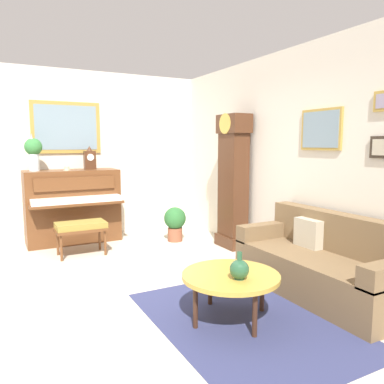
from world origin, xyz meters
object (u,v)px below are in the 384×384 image
at_px(grandfather_clock, 233,185).
at_px(coffee_table, 231,277).
at_px(mantel_clock, 90,159).
at_px(piano, 73,206).
at_px(teacup, 67,169).
at_px(potted_plant, 175,222).
at_px(couch, 322,264).
at_px(piano_bench, 81,227).
at_px(flower_vase, 33,150).
at_px(green_jug, 239,269).

xyz_separation_m(grandfather_clock, coffee_table, (2.04, -1.39, -0.57)).
relative_size(grandfather_clock, coffee_table, 2.31).
bearing_deg(mantel_clock, piano, -90.32).
height_order(piano, grandfather_clock, grandfather_clock).
height_order(teacup, potted_plant, teacup).
height_order(grandfather_clock, potted_plant, grandfather_clock).
bearing_deg(teacup, coffee_table, 13.27).
bearing_deg(couch, grandfather_clock, 174.63).
distance_m(mantel_clock, teacup, 0.41).
bearing_deg(couch, piano_bench, -142.63).
height_order(mantel_clock, flower_vase, flower_vase).
height_order(flower_vase, potted_plant, flower_vase).
relative_size(mantel_clock, teacup, 3.28).
bearing_deg(piano, potted_plant, 63.36).
relative_size(mantel_clock, flower_vase, 0.66).
xyz_separation_m(piano_bench, flower_vase, (-0.84, -0.50, 1.08)).
bearing_deg(piano_bench, flower_vase, -149.31).
distance_m(grandfather_clock, teacup, 2.61).
relative_size(piano, green_jug, 6.00).
bearing_deg(piano_bench, mantel_clock, 157.57).
distance_m(couch, flower_vase, 4.39).
bearing_deg(flower_vase, green_jug, 19.15).
xyz_separation_m(coffee_table, flower_vase, (-3.50, -1.27, 1.09)).
bearing_deg(couch, potted_plant, -170.35).
bearing_deg(green_jug, piano, -168.85).
bearing_deg(flower_vase, coffee_table, 20.01).
xyz_separation_m(piano_bench, teacup, (-0.77, -0.03, 0.79)).
xyz_separation_m(flower_vase, teacup, (0.07, 0.47, -0.29)).
distance_m(piano, flower_vase, 1.05).
bearing_deg(couch, mantel_clock, -154.50).
bearing_deg(couch, teacup, -149.08).
distance_m(flower_vase, teacup, 0.55).
distance_m(piano, teacup, 0.61).
xyz_separation_m(teacup, green_jug, (3.57, 0.80, -0.68)).
bearing_deg(flower_vase, potted_plant, 69.92).
relative_size(piano_bench, flower_vase, 1.21).
bearing_deg(coffee_table, piano_bench, -163.72).
distance_m(flower_vase, potted_plant, 2.45).
bearing_deg(green_jug, couch, 99.75).
distance_m(piano_bench, teacup, 1.10).
relative_size(teacup, potted_plant, 0.21).
distance_m(piano, grandfather_clock, 2.60).
bearing_deg(green_jug, coffee_table, 176.33).
bearing_deg(teacup, flower_vase, -98.71).
bearing_deg(piano, coffee_table, 11.74).
relative_size(grandfather_clock, flower_vase, 3.50).
height_order(piano_bench, grandfather_clock, grandfather_clock).
xyz_separation_m(piano, flower_vase, (0.00, -0.55, 0.89)).
bearing_deg(piano_bench, coffee_table, 16.28).
xyz_separation_m(coffee_table, mantel_clock, (-3.50, -0.43, 0.94)).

